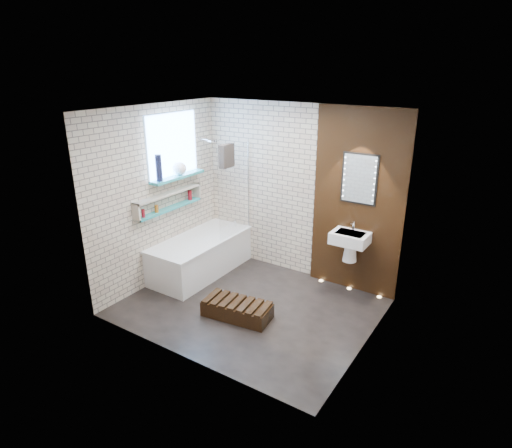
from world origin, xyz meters
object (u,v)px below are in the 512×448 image
Objects in this scene: bath_screen at (235,191)px; walnut_step at (237,310)px; washbasin at (350,242)px; led_mirror at (359,179)px; bathtub at (201,255)px.

walnut_step is (0.87, -1.19, -1.18)m from bath_screen.
washbasin is 0.88m from led_mirror.
led_mirror reaches higher than washbasin.
washbasin is 0.83× the size of led_mirror.
bathtub is 1.45m from walnut_step.
walnut_step is (1.22, -0.75, -0.19)m from bathtub.
bathtub is at bearing 148.51° from walnut_step.
washbasin is at bearing 16.01° from bathtub.
bath_screen is at bearing -169.34° from led_mirror.
bathtub is at bearing -160.22° from led_mirror.
bath_screen is 1.89m from led_mirror.
bath_screen is 1.58× the size of walnut_step.
washbasin is 0.66× the size of walnut_step.
led_mirror reaches higher than walnut_step.
washbasin is at bearing -90.00° from led_mirror.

